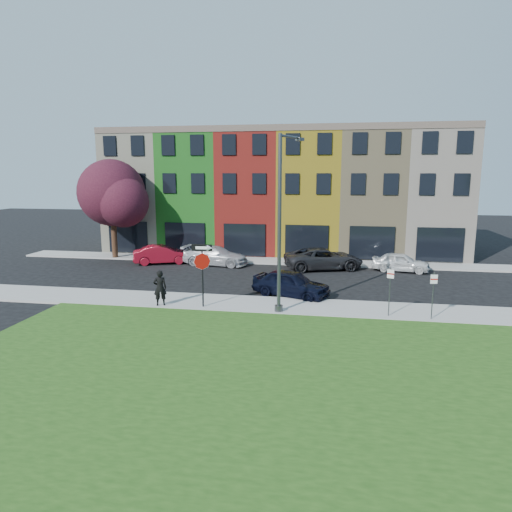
% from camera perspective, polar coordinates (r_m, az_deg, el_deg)
% --- Properties ---
extents(ground, '(120.00, 120.00, 0.00)m').
position_cam_1_polar(ground, '(20.86, 3.60, -8.80)').
color(ground, black).
rests_on(ground, ground).
extents(sidewalk_near, '(40.00, 3.00, 0.12)m').
position_cam_1_polar(sidewalk_near, '(23.60, 9.25, -6.47)').
color(sidewalk_near, gray).
rests_on(sidewalk_near, ground).
extents(sidewalk_far, '(40.00, 2.40, 0.12)m').
position_cam_1_polar(sidewalk_far, '(35.62, 1.37, -0.60)').
color(sidewalk_far, gray).
rests_on(sidewalk_far, ground).
extents(rowhouse_block, '(30.00, 10.12, 10.00)m').
position_cam_1_polar(rowhouse_block, '(41.08, 3.35, 7.78)').
color(rowhouse_block, beige).
rests_on(rowhouse_block, ground).
extents(stop_sign, '(1.05, 0.12, 3.21)m').
position_cam_1_polar(stop_sign, '(23.01, -6.75, -0.82)').
color(stop_sign, black).
rests_on(stop_sign, sidewalk_near).
extents(man, '(0.95, 0.87, 1.84)m').
position_cam_1_polar(man, '(23.89, -11.91, -3.92)').
color(man, black).
rests_on(man, sidewalk_near).
extents(sedan_near, '(4.83, 5.62, 1.50)m').
position_cam_1_polar(sedan_near, '(25.59, 4.39, -3.43)').
color(sedan_near, black).
rests_on(sedan_near, ground).
extents(parked_car_red, '(4.52, 5.35, 1.42)m').
position_cam_1_polar(parked_car_red, '(35.43, -11.64, 0.19)').
color(parked_car_red, maroon).
rests_on(parked_car_red, ground).
extents(parked_car_silver, '(3.14, 5.39, 1.43)m').
position_cam_1_polar(parked_car_silver, '(34.31, -5.10, 0.05)').
color(parked_car_silver, '#B4B3B8').
rests_on(parked_car_silver, ground).
extents(parked_car_dark, '(5.89, 7.12, 1.55)m').
position_cam_1_polar(parked_car_dark, '(33.05, 8.44, -0.31)').
color(parked_car_dark, black).
rests_on(parked_car_dark, ground).
extents(parked_car_white, '(3.02, 4.49, 1.33)m').
position_cam_1_polar(parked_car_white, '(33.56, 17.64, -0.72)').
color(parked_car_white, silver).
rests_on(parked_car_white, ground).
extents(street_lamp, '(1.17, 2.46, 8.52)m').
position_cam_1_polar(street_lamp, '(21.96, 3.19, 4.00)').
color(street_lamp, '#424547').
rests_on(street_lamp, sidewalk_near).
extents(parking_sign_a, '(0.30, 0.15, 2.39)m').
position_cam_1_polar(parking_sign_a, '(22.45, 16.40, -3.58)').
color(parking_sign_a, '#424547').
rests_on(parking_sign_a, sidewalk_near).
extents(parking_sign_b, '(0.32, 0.10, 2.22)m').
position_cam_1_polar(parking_sign_b, '(22.63, 21.27, -4.00)').
color(parking_sign_b, '#424547').
rests_on(parking_sign_b, sidewalk_near).
extents(tree_purple, '(6.28, 5.49, 7.78)m').
position_cam_1_polar(tree_purple, '(38.00, -17.40, 7.35)').
color(tree_purple, black).
rests_on(tree_purple, sidewalk_far).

